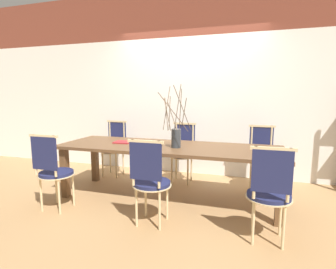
{
  "coord_description": "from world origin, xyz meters",
  "views": [
    {
      "loc": [
        1.01,
        -3.24,
        1.39
      ],
      "look_at": [
        0.0,
        0.0,
        0.88
      ],
      "focal_mm": 28.0,
      "sensor_mm": 36.0,
      "label": 1
    }
  ],
  "objects_px": {
    "chair_near_center": "(269,191)",
    "vase_centerpiece": "(176,136)",
    "chair_far_center": "(261,155)",
    "book_stack": "(123,142)",
    "dining_table": "(168,152)"
  },
  "relations": [
    {
      "from": "dining_table",
      "to": "book_stack",
      "type": "xyz_separation_m",
      "value": [
        -0.68,
        0.02,
        0.09
      ]
    },
    {
      "from": "book_stack",
      "to": "chair_near_center",
      "type": "bearing_deg",
      "value": -22.44
    },
    {
      "from": "dining_table",
      "to": "chair_far_center",
      "type": "height_order",
      "value": "chair_far_center"
    },
    {
      "from": "vase_centerpiece",
      "to": "book_stack",
      "type": "distance_m",
      "value": 0.83
    },
    {
      "from": "chair_far_center",
      "to": "vase_centerpiece",
      "type": "relative_size",
      "value": 1.19
    },
    {
      "from": "dining_table",
      "to": "vase_centerpiece",
      "type": "bearing_deg",
      "value": -32.67
    },
    {
      "from": "dining_table",
      "to": "chair_far_center",
      "type": "distance_m",
      "value": 1.42
    },
    {
      "from": "chair_far_center",
      "to": "book_stack",
      "type": "height_order",
      "value": "chair_far_center"
    },
    {
      "from": "book_stack",
      "to": "dining_table",
      "type": "bearing_deg",
      "value": -1.96
    },
    {
      "from": "vase_centerpiece",
      "to": "book_stack",
      "type": "bearing_deg",
      "value": 172.42
    },
    {
      "from": "chair_near_center",
      "to": "vase_centerpiece",
      "type": "distance_m",
      "value": 1.33
    },
    {
      "from": "dining_table",
      "to": "book_stack",
      "type": "height_order",
      "value": "book_stack"
    },
    {
      "from": "dining_table",
      "to": "chair_near_center",
      "type": "distance_m",
      "value": 1.44
    },
    {
      "from": "chair_far_center",
      "to": "vase_centerpiece",
      "type": "height_order",
      "value": "vase_centerpiece"
    },
    {
      "from": "chair_near_center",
      "to": "vase_centerpiece",
      "type": "bearing_deg",
      "value": 148.15
    }
  ]
}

